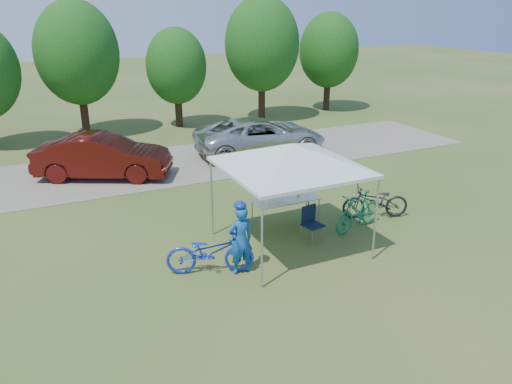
% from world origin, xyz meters
% --- Properties ---
extents(ground, '(100.00, 100.00, 0.00)m').
position_xyz_m(ground, '(0.00, 0.00, 0.00)').
color(ground, '#2D5119').
rests_on(ground, ground).
extents(gravel_strip, '(24.00, 5.00, 0.02)m').
position_xyz_m(gravel_strip, '(0.00, 8.00, 0.01)').
color(gravel_strip, gray).
rests_on(gravel_strip, ground).
extents(canopy, '(4.53, 4.53, 3.00)m').
position_xyz_m(canopy, '(0.00, 0.00, 2.65)').
color(canopy, '#A5A5AA').
rests_on(canopy, ground).
extents(treeline, '(24.89, 4.28, 6.30)m').
position_xyz_m(treeline, '(-0.29, 14.05, 3.53)').
color(treeline, '#382314').
rests_on(treeline, ground).
extents(folding_table, '(1.87, 0.78, 0.77)m').
position_xyz_m(folding_table, '(0.59, 1.25, 0.73)').
color(folding_table, white).
rests_on(folding_table, ground).
extents(folding_chair, '(0.55, 0.57, 0.92)m').
position_xyz_m(folding_chair, '(0.73, 0.13, 0.54)').
color(folding_chair, black).
rests_on(folding_chair, ground).
extents(cooler, '(0.50, 0.34, 0.36)m').
position_xyz_m(cooler, '(0.20, 1.25, 0.95)').
color(cooler, white).
rests_on(cooler, folding_table).
extents(ice_cream_cup, '(0.09, 0.09, 0.07)m').
position_xyz_m(ice_cream_cup, '(0.96, 1.20, 0.80)').
color(ice_cream_cup, yellow).
rests_on(ice_cream_cup, folding_table).
extents(cyclist, '(0.62, 0.42, 1.65)m').
position_xyz_m(cyclist, '(-1.64, -0.68, 0.82)').
color(cyclist, '#134EA2').
rests_on(cyclist, ground).
extents(bike_blue, '(2.13, 1.36, 1.06)m').
position_xyz_m(bike_blue, '(-2.27, -0.38, 0.53)').
color(bike_blue, '#1636C3').
rests_on(bike_blue, ground).
extents(bike_green, '(1.84, 0.92, 1.07)m').
position_xyz_m(bike_green, '(2.21, 0.09, 0.53)').
color(bike_green, '#1A774E').
rests_on(bike_green, ground).
extents(bike_dark, '(2.03, 1.31, 1.01)m').
position_xyz_m(bike_dark, '(3.15, 0.53, 0.50)').
color(bike_dark, black).
rests_on(bike_dark, ground).
extents(minivan, '(5.57, 2.92, 1.50)m').
position_xyz_m(minivan, '(3.02, 7.83, 0.77)').
color(minivan, silver).
rests_on(minivan, gravel_strip).
extents(sedan, '(4.92, 3.53, 1.54)m').
position_xyz_m(sedan, '(-3.31, 7.57, 0.79)').
color(sedan, '#4B100C').
rests_on(sedan, gravel_strip).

